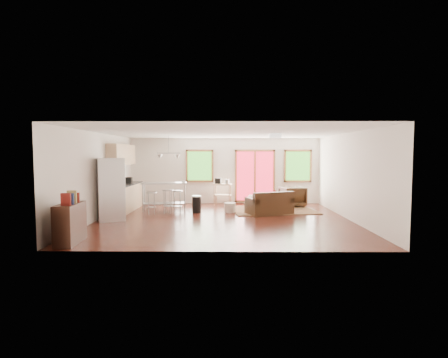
{
  "coord_description": "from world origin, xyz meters",
  "views": [
    {
      "loc": [
        0.1,
        -10.4,
        1.95
      ],
      "look_at": [
        0.0,
        0.3,
        1.2
      ],
      "focal_mm": 28.0,
      "sensor_mm": 36.0,
      "label": 1
    }
  ],
  "objects_px": {
    "rug": "(272,210)",
    "ottoman": "(257,201)",
    "loveseat": "(270,205)",
    "armchair": "(292,196)",
    "island": "(164,191)",
    "kitchen_cart": "(222,187)",
    "refrigerator": "(111,189)",
    "coffee_table": "(270,199)"
  },
  "relations": [
    {
      "from": "loveseat",
      "to": "coffee_table",
      "type": "xyz_separation_m",
      "value": [
        0.14,
        0.97,
        0.07
      ]
    },
    {
      "from": "ottoman",
      "to": "refrigerator",
      "type": "distance_m",
      "value": 5.32
    },
    {
      "from": "ottoman",
      "to": "kitchen_cart",
      "type": "bearing_deg",
      "value": 160.09
    },
    {
      "from": "refrigerator",
      "to": "kitchen_cart",
      "type": "distance_m",
      "value": 4.51
    },
    {
      "from": "rug",
      "to": "loveseat",
      "type": "distance_m",
      "value": 0.9
    },
    {
      "from": "island",
      "to": "coffee_table",
      "type": "bearing_deg",
      "value": 4.13
    },
    {
      "from": "loveseat",
      "to": "rug",
      "type": "bearing_deg",
      "value": 55.16
    },
    {
      "from": "refrigerator",
      "to": "island",
      "type": "xyz_separation_m",
      "value": [
        1.26,
        1.76,
        -0.25
      ]
    },
    {
      "from": "rug",
      "to": "kitchen_cart",
      "type": "bearing_deg",
      "value": 145.27
    },
    {
      "from": "loveseat",
      "to": "armchair",
      "type": "relative_size",
      "value": 1.91
    },
    {
      "from": "rug",
      "to": "coffee_table",
      "type": "bearing_deg",
      "value": 112.05
    },
    {
      "from": "kitchen_cart",
      "to": "island",
      "type": "bearing_deg",
      "value": -145.32
    },
    {
      "from": "armchair",
      "to": "kitchen_cart",
      "type": "relative_size",
      "value": 0.81
    },
    {
      "from": "armchair",
      "to": "ottoman",
      "type": "distance_m",
      "value": 1.33
    },
    {
      "from": "ottoman",
      "to": "kitchen_cart",
      "type": "xyz_separation_m",
      "value": [
        -1.31,
        0.48,
        0.5
      ]
    },
    {
      "from": "rug",
      "to": "ottoman",
      "type": "height_order",
      "value": "ottoman"
    },
    {
      "from": "loveseat",
      "to": "ottoman",
      "type": "height_order",
      "value": "loveseat"
    },
    {
      "from": "armchair",
      "to": "island",
      "type": "bearing_deg",
      "value": -2.86
    },
    {
      "from": "island",
      "to": "kitchen_cart",
      "type": "xyz_separation_m",
      "value": [
        1.98,
        1.37,
        0.04
      ]
    },
    {
      "from": "kitchen_cart",
      "to": "rug",
      "type": "bearing_deg",
      "value": -34.73
    },
    {
      "from": "refrigerator",
      "to": "armchair",
      "type": "bearing_deg",
      "value": 0.64
    },
    {
      "from": "coffee_table",
      "to": "refrigerator",
      "type": "relative_size",
      "value": 0.64
    },
    {
      "from": "loveseat",
      "to": "armchair",
      "type": "height_order",
      "value": "armchair"
    },
    {
      "from": "loveseat",
      "to": "island",
      "type": "distance_m",
      "value": 3.66
    },
    {
      "from": "armchair",
      "to": "ottoman",
      "type": "relative_size",
      "value": 1.33
    },
    {
      "from": "ottoman",
      "to": "island",
      "type": "relative_size",
      "value": 0.39
    },
    {
      "from": "armchair",
      "to": "ottoman",
      "type": "height_order",
      "value": "armchair"
    },
    {
      "from": "refrigerator",
      "to": "island",
      "type": "height_order",
      "value": "refrigerator"
    },
    {
      "from": "island",
      "to": "ottoman",
      "type": "bearing_deg",
      "value": 15.23
    },
    {
      "from": "ottoman",
      "to": "kitchen_cart",
      "type": "distance_m",
      "value": 1.48
    },
    {
      "from": "ottoman",
      "to": "refrigerator",
      "type": "bearing_deg",
      "value": -149.71
    },
    {
      "from": "ottoman",
      "to": "armchair",
      "type": "bearing_deg",
      "value": 1.54
    },
    {
      "from": "refrigerator",
      "to": "kitchen_cart",
      "type": "height_order",
      "value": "refrigerator"
    },
    {
      "from": "rug",
      "to": "island",
      "type": "height_order",
      "value": "island"
    },
    {
      "from": "loveseat",
      "to": "armchair",
      "type": "distance_m",
      "value": 1.93
    },
    {
      "from": "rug",
      "to": "ottoman",
      "type": "relative_size",
      "value": 4.44
    },
    {
      "from": "loveseat",
      "to": "ottoman",
      "type": "relative_size",
      "value": 2.55
    },
    {
      "from": "armchair",
      "to": "rug",
      "type": "bearing_deg",
      "value": 29.08
    },
    {
      "from": "kitchen_cart",
      "to": "refrigerator",
      "type": "bearing_deg",
      "value": -135.95
    },
    {
      "from": "loveseat",
      "to": "refrigerator",
      "type": "height_order",
      "value": "refrigerator"
    },
    {
      "from": "refrigerator",
      "to": "island",
      "type": "bearing_deg",
      "value": 30.45
    },
    {
      "from": "island",
      "to": "kitchen_cart",
      "type": "bearing_deg",
      "value": 34.68
    }
  ]
}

